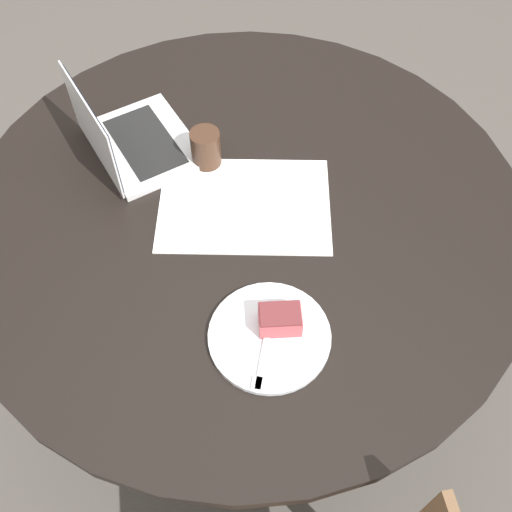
# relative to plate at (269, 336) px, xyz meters

# --- Properties ---
(ground_plane) EXTENTS (12.00, 12.00, 0.00)m
(ground_plane) POSITION_rel_plate_xyz_m (0.24, -0.26, -0.76)
(ground_plane) COLOR #4C4742
(dining_table) EXTENTS (1.34, 1.34, 0.76)m
(dining_table) POSITION_rel_plate_xyz_m (0.24, -0.26, -0.13)
(dining_table) COLOR black
(dining_table) RESTS_ON ground_plane
(paper_document) EXTENTS (0.50, 0.46, 0.00)m
(paper_document) POSITION_rel_plate_xyz_m (0.24, -0.26, -0.00)
(paper_document) COLOR white
(paper_document) RESTS_ON dining_table
(plate) EXTENTS (0.25, 0.25, 0.01)m
(plate) POSITION_rel_plate_xyz_m (0.00, 0.00, 0.00)
(plate) COLOR silver
(plate) RESTS_ON dining_table
(cake_slice) EXTENTS (0.10, 0.10, 0.05)m
(cake_slice) POSITION_rel_plate_xyz_m (-0.00, -0.03, 0.03)
(cake_slice) COLOR #B74C51
(cake_slice) RESTS_ON plate
(fork) EXTENTS (0.09, 0.16, 0.00)m
(fork) POSITION_rel_plate_xyz_m (-0.02, 0.05, 0.01)
(fork) COLOR silver
(fork) RESTS_ON plate
(coffee_glass) EXTENTS (0.07, 0.07, 0.10)m
(coffee_glass) POSITION_rel_plate_xyz_m (0.40, -0.31, 0.04)
(coffee_glass) COLOR #3D2619
(coffee_glass) RESTS_ON dining_table
(laptop) EXTENTS (0.36, 0.33, 0.21)m
(laptop) POSITION_rel_plate_xyz_m (0.57, -0.24, 0.03)
(laptop) COLOR silver
(laptop) RESTS_ON dining_table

